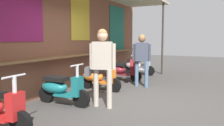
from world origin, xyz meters
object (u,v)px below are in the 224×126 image
scooter_maroon (121,70)px  shopper_with_handbag (141,55)px  scooter_orange (97,77)px  scooter_silver (137,66)px  shopper_browsing (102,60)px  scooter_teal (60,88)px

scooter_maroon → shopper_with_handbag: size_ratio=0.84×
scooter_maroon → shopper_with_handbag: bearing=-35.9°
scooter_maroon → shopper_with_handbag: shopper_with_handbag is taller
scooter_orange → shopper_with_handbag: shopper_with_handbag is taller
scooter_silver → shopper_browsing: bearing=-77.3°
scooter_silver → scooter_maroon: bearing=-88.8°
scooter_orange → scooter_silver: bearing=92.6°
scooter_orange → shopper_with_handbag: 1.58m
shopper_with_handbag → shopper_browsing: 2.51m
shopper_with_handbag → scooter_teal: bearing=-39.8°
scooter_teal → shopper_browsing: size_ratio=0.80×
scooter_teal → scooter_silver: same height
scooter_maroon → shopper_browsing: size_ratio=0.80×
scooter_orange → scooter_silver: 3.31m
scooter_orange → scooter_maroon: (1.68, -0.00, 0.00)m
scooter_silver → shopper_with_handbag: (-2.27, -1.00, 0.63)m
scooter_silver → shopper_with_handbag: shopper_with_handbag is taller
shopper_browsing → scooter_silver: bearing=172.5°
scooter_maroon → scooter_teal: bearing=-93.2°
scooter_maroon → scooter_silver: 1.63m
scooter_silver → shopper_browsing: shopper_browsing is taller
scooter_maroon → shopper_browsing: bearing=-76.0°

